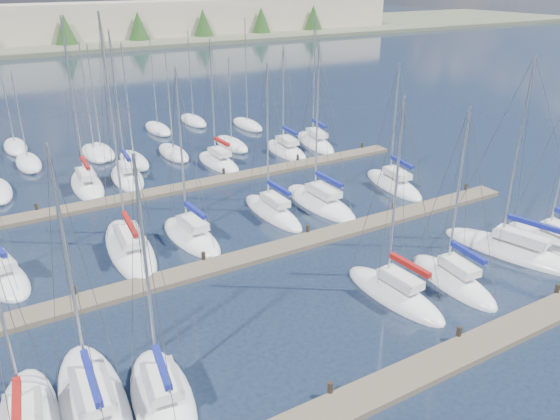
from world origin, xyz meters
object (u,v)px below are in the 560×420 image
sailboat_r (315,142)px  sailboat_l (320,202)px  sailboat_k (273,212)px  sailboat_b (94,404)px  sailboat_n (87,185)px  sailboat_h (0,277)px  sailboat_q (286,150)px  sailboat_d (394,294)px  sailboat_c (162,397)px  sailboat_f (512,251)px  sailboat_j (191,236)px  sailboat_m (393,184)px  sailboat_o (127,177)px  sailboat_g (555,243)px  sailboat_e (453,280)px  sailboat_p (219,162)px  sailboat_i (130,248)px

sailboat_r → sailboat_l: bearing=-111.0°
sailboat_k → sailboat_b: bearing=-141.1°
sailboat_b → sailboat_n: size_ratio=0.83×
sailboat_h → sailboat_n: bearing=45.4°
sailboat_q → sailboat_b: sailboat_b is taller
sailboat_d → sailboat_c: 14.44m
sailboat_c → sailboat_f: sailboat_f is taller
sailboat_k → sailboat_c: bearing=-134.0°
sailboat_l → sailboat_j: 11.31m
sailboat_q → sailboat_m: size_ratio=1.01×
sailboat_l → sailboat_o: 18.07m
sailboat_g → sailboat_k: bearing=135.1°
sailboat_g → sailboat_r: size_ratio=0.91×
sailboat_g → sailboat_l: bearing=125.5°
sailboat_q → sailboat_o: (-16.62, 0.33, 0.02)m
sailboat_d → sailboat_g: bearing=-6.4°
sailboat_e → sailboat_p: size_ratio=0.91×
sailboat_q → sailboat_i: sailboat_i is taller
sailboat_n → sailboat_m: 26.84m
sailboat_f → sailboat_m: sailboat_f is taller
sailboat_b → sailboat_o: (9.35, 27.29, 0.02)m
sailboat_c → sailboat_j: (7.12, 14.19, 0.00)m
sailboat_k → sailboat_o: size_ratio=0.89×
sailboat_g → sailboat_p: bearing=115.4°
sailboat_d → sailboat_b: 17.08m
sailboat_r → sailboat_n: 24.45m
sailboat_o → sailboat_i: bearing=-100.0°
sailboat_g → sailboat_c: 28.33m
sailboat_k → sailboat_o: (-7.49, 13.46, -0.00)m
sailboat_c → sailboat_n: 28.41m
sailboat_l → sailboat_h: (-23.52, 0.24, 0.01)m
sailboat_l → sailboat_p: size_ratio=1.06×
sailboat_e → sailboat_c: (-18.45, -0.53, -0.01)m
sailboat_i → sailboat_k: bearing=6.8°
sailboat_d → sailboat_m: sailboat_d is taller
sailboat_l → sailboat_h: sailboat_l is taller
sailboat_r → sailboat_m: (-1.24, -14.14, -0.01)m
sailboat_i → sailboat_o: (3.81, 13.78, 0.00)m
sailboat_k → sailboat_o: bearing=118.5°
sailboat_l → sailboat_p: sailboat_l is taller
sailboat_d → sailboat_l: bearing=69.8°
sailboat_d → sailboat_j: size_ratio=0.98×
sailboat_o → sailboat_e: bearing=-61.7°
sailboat_h → sailboat_m: bearing=-13.3°
sailboat_o → sailboat_m: size_ratio=1.22×
sailboat_m → sailboat_j: bearing=-169.3°
sailboat_m → sailboat_p: bearing=138.0°
sailboat_g → sailboat_l: sailboat_l is taller
sailboat_g → sailboat_o: (-21.67, 27.89, 0.01)m
sailboat_i → sailboat_c: (-2.85, -14.61, -0.01)m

